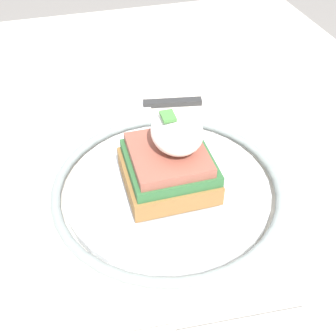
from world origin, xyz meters
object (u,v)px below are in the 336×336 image
at_px(sandwich, 170,159).
at_px(knife, 145,105).
at_px(fork, 211,332).
at_px(plate, 168,188).

relative_size(sandwich, knife, 0.48).
xyz_separation_m(sandwich, fork, (-0.15, 0.01, -0.04)).
bearing_deg(knife, sandwich, 175.76).
height_order(sandwich, fork, sandwich).
xyz_separation_m(fork, knife, (0.31, -0.02, 0.00)).
bearing_deg(plate, knife, -4.87).
bearing_deg(fork, knife, -4.05).
relative_size(plate, fork, 1.65).
bearing_deg(sandwich, fork, 176.14).
xyz_separation_m(plate, knife, (0.16, -0.01, -0.01)).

